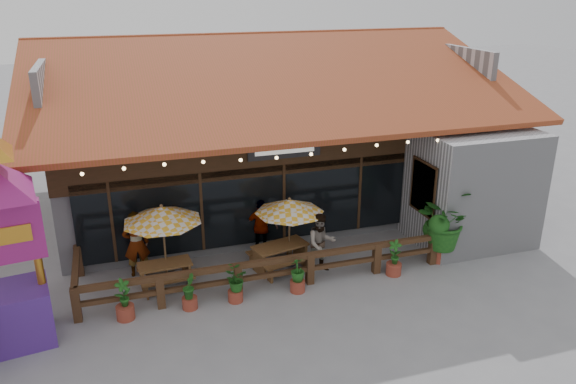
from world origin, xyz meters
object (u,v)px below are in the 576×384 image
object	(u,v)px
umbrella_left	(162,215)
picnic_table_right	(280,253)
picnic_table_left	(165,270)
tropical_plant	(443,221)
umbrella_right	(289,206)

from	to	relation	value
umbrella_left	picnic_table_right	xyz separation A→B (m)	(3.18, -0.27, -1.48)
umbrella_left	picnic_table_left	size ratio (longest dim) A/B	1.83
picnic_table_left	tropical_plant	xyz separation A→B (m)	(7.89, -0.98, 0.82)
umbrella_right	picnic_table_left	world-z (taller)	umbrella_right
umbrella_right	picnic_table_right	bearing A→B (deg)	-157.23
umbrella_left	umbrella_right	distance (m)	3.51
picnic_table_left	tropical_plant	distance (m)	8.00
picnic_table_left	tropical_plant	world-z (taller)	tropical_plant
tropical_plant	picnic_table_right	bearing A→B (deg)	168.23
picnic_table_left	umbrella_right	bearing A→B (deg)	2.03
picnic_table_right	tropical_plant	world-z (taller)	tropical_plant
umbrella_left	picnic_table_left	distance (m)	1.55
picnic_table_right	tropical_plant	distance (m)	4.81
umbrella_left	tropical_plant	bearing A→B (deg)	-8.99
umbrella_right	tropical_plant	world-z (taller)	tropical_plant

